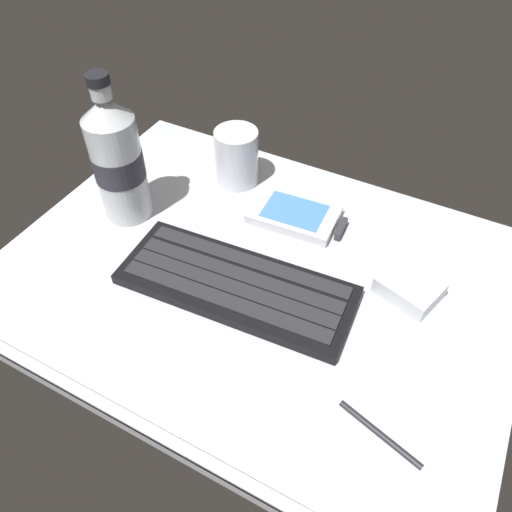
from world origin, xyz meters
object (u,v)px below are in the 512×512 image
at_px(charger_block, 409,288).
at_px(handheld_device, 298,216).
at_px(keyboard, 236,285).
at_px(water_bottle, 117,160).
at_px(stylus_pen, 380,432).
at_px(juice_cup, 237,159).

bearing_deg(charger_block, handheld_device, 160.72).
xyz_separation_m(keyboard, water_bottle, (-0.21, 0.05, 0.08)).
bearing_deg(stylus_pen, juice_cup, 154.40).
bearing_deg(handheld_device, water_bottle, -156.36).
bearing_deg(juice_cup, water_bottle, -126.48).
xyz_separation_m(water_bottle, stylus_pen, (0.42, -0.15, -0.09)).
height_order(keyboard, handheld_device, keyboard).
bearing_deg(handheld_device, juice_cup, 161.81).
height_order(water_bottle, stylus_pen, water_bottle).
xyz_separation_m(juice_cup, stylus_pen, (0.32, -0.29, -0.04)).
relative_size(handheld_device, water_bottle, 0.63).
xyz_separation_m(keyboard, handheld_device, (0.02, 0.15, -0.00)).
distance_m(handheld_device, charger_block, 0.18).
bearing_deg(stylus_pen, keyboard, 172.18).
distance_m(water_bottle, charger_block, 0.40).
xyz_separation_m(water_bottle, charger_block, (0.40, 0.04, -0.08)).
distance_m(juice_cup, stylus_pen, 0.43).
bearing_deg(keyboard, juice_cup, 118.93).
relative_size(handheld_device, juice_cup, 1.55).
height_order(charger_block, stylus_pen, charger_block).
bearing_deg(juice_cup, charger_block, -18.83).
height_order(keyboard, stylus_pen, keyboard).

